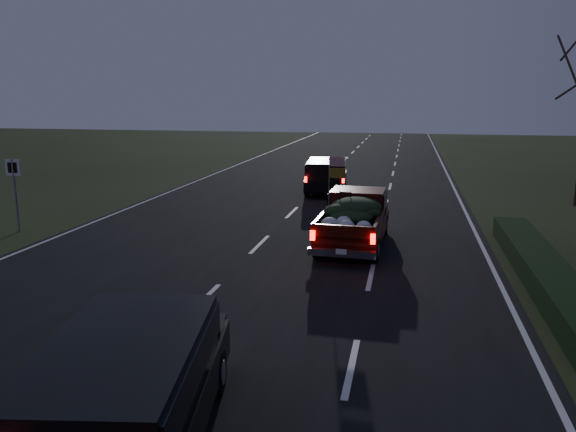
% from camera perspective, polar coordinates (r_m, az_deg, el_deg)
% --- Properties ---
extents(ground, '(120.00, 120.00, 0.00)m').
position_cam_1_polar(ground, '(12.96, -8.63, -8.55)').
color(ground, black).
rests_on(ground, ground).
extents(road_asphalt, '(14.00, 120.00, 0.02)m').
position_cam_1_polar(road_asphalt, '(12.96, -8.64, -8.51)').
color(road_asphalt, black).
rests_on(road_asphalt, ground).
extents(hedge_row, '(1.00, 10.00, 0.60)m').
position_cam_1_polar(hedge_row, '(15.33, 24.49, -5.08)').
color(hedge_row, black).
rests_on(hedge_row, ground).
extents(route_sign, '(0.55, 0.08, 2.50)m').
position_cam_1_polar(route_sign, '(20.99, -26.04, 2.98)').
color(route_sign, gray).
rests_on(route_sign, ground).
extents(pickup_truck, '(1.96, 4.74, 2.45)m').
position_cam_1_polar(pickup_truck, '(17.37, 6.76, -0.02)').
color(pickup_truck, '#400F08').
rests_on(pickup_truck, ground).
extents(lead_suv, '(2.26, 4.58, 1.27)m').
position_cam_1_polar(lead_suv, '(26.87, 3.94, 4.41)').
color(lead_suv, black).
rests_on(lead_suv, ground).
extents(rear_suv, '(2.68, 4.86, 1.32)m').
position_cam_1_polar(rear_suv, '(7.59, -16.18, -16.21)').
color(rear_suv, black).
rests_on(rear_suv, ground).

